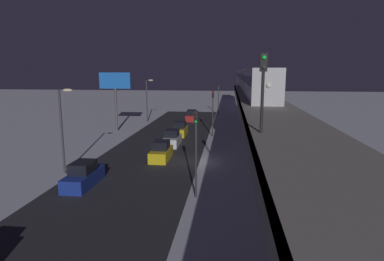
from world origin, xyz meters
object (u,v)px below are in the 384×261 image
sedan_yellow (161,152)px  sedan_blue (83,176)px  rail_signal (263,79)px  sedan_yellow_2 (180,130)px  commercial_billboard (115,86)px  sedan_red (192,116)px  traffic_light_mid (213,107)px  traffic_light_near (196,142)px  subway_train (247,78)px  sedan_white (172,139)px  traffic_light_far (219,95)px

sedan_yellow → sedan_blue: (4.60, 8.48, 0.00)m
rail_signal → sedan_blue: (13.26, -7.23, -7.95)m
sedan_yellow_2 → commercial_billboard: (10.22, -2.31, 6.03)m
sedan_red → sedan_blue: size_ratio=0.98×
sedan_yellow → traffic_light_mid: (-4.70, -12.82, 3.40)m
sedan_yellow_2 → traffic_light_mid: bearing=-3.0°
traffic_light_near → subway_train: bearing=-97.4°
sedan_yellow_2 → sedan_blue: same height
sedan_white → traffic_light_far: traffic_light_far is taller
sedan_yellow → traffic_light_mid: size_ratio=0.67×
traffic_light_far → rail_signal: bearing=94.4°
sedan_yellow → sedan_blue: same height
rail_signal → sedan_yellow: 19.62m
sedan_blue → traffic_light_far: 45.20m
subway_train → sedan_red: size_ratio=16.22×
sedan_white → sedan_red: size_ratio=0.94×
traffic_light_near → traffic_light_far: bearing=-90.0°
subway_train → sedan_yellow: size_ratio=17.32×
sedan_yellow → commercial_billboard: (10.22, -15.38, 6.03)m
rail_signal → traffic_light_far: bearing=-85.6°
sedan_blue → traffic_light_near: 10.02m
subway_train → traffic_light_mid: size_ratio=11.57×
traffic_light_near → sedan_red: bearing=-82.8°
traffic_light_near → sedan_white: bearing=-74.2°
sedan_white → traffic_light_far: 29.57m
sedan_yellow_2 → sedan_blue: size_ratio=0.90×
traffic_light_near → commercial_billboard: size_ratio=0.72×
sedan_yellow_2 → traffic_light_near: 23.77m
sedan_red → traffic_light_far: (-4.70, -8.25, 3.40)m
sedan_red → commercial_billboard: bearing=-130.4°
rail_signal → traffic_light_far: size_ratio=0.62×
sedan_blue → subway_train: bearing=-109.5°
traffic_light_far → commercial_billboard: commercial_billboard is taller
sedan_red → traffic_light_far: size_ratio=0.71×
sedan_white → traffic_light_far: bearing=80.8°
subway_train → commercial_billboard: subway_train is taller
sedan_yellow → commercial_billboard: bearing=123.6°
rail_signal → sedan_blue: 17.06m
sedan_yellow → commercial_billboard: size_ratio=0.48×
sedan_red → traffic_light_near: bearing=-82.8°
sedan_red → traffic_light_mid: size_ratio=0.71×
sedan_white → sedan_yellow: 6.63m
sedan_red → sedan_yellow_2: 14.31m
sedan_red → traffic_light_mid: 15.67m
rail_signal → sedan_yellow: size_ratio=0.94×
subway_train → sedan_yellow: subway_train is taller
subway_train → sedan_blue: (15.00, 42.46, -7.00)m
rail_signal → sedan_yellow_2: 31.08m
subway_train → sedan_yellow_2: subway_train is taller
traffic_light_near → traffic_light_far: 45.60m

